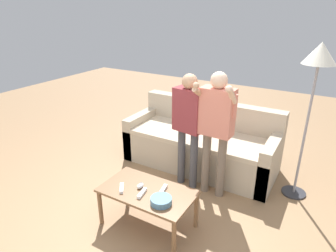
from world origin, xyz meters
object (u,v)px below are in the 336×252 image
at_px(coffee_table, 148,195).
at_px(snack_bowl, 161,201).
at_px(couch, 201,144).
at_px(game_remote_wand_far, 163,190).
at_px(game_remote_nunchuk, 140,186).
at_px(floor_lamp, 318,67).
at_px(game_remote_wand_near, 142,193).
at_px(player_right, 216,121).
at_px(player_center, 189,119).
at_px(game_remote_wand_spare, 122,188).

distance_m(coffee_table, snack_bowl, 0.26).
height_order(couch, snack_bowl, couch).
bearing_deg(game_remote_wand_far, game_remote_nunchuk, -162.49).
xyz_separation_m(snack_bowl, floor_lamp, (0.98, 1.46, 1.08)).
bearing_deg(game_remote_wand_near, game_remote_wand_far, 46.98).
distance_m(snack_bowl, game_remote_wand_far, 0.20).
distance_m(coffee_table, floor_lamp, 2.16).
xyz_separation_m(player_right, game_remote_wand_far, (-0.21, -0.79, -0.49)).
bearing_deg(game_remote_wand_near, floor_lamp, 49.77).
height_order(couch, game_remote_wand_far, couch).
distance_m(player_center, game_remote_wand_spare, 1.11).
bearing_deg(game_remote_wand_near, game_remote_wand_spare, -171.65).
xyz_separation_m(coffee_table, game_remote_wand_spare, (-0.23, -0.12, 0.07)).
relative_size(player_right, game_remote_wand_spare, 10.31).
distance_m(floor_lamp, game_remote_wand_spare, 2.33).
relative_size(coffee_table, player_right, 0.63).
distance_m(couch, snack_bowl, 1.58).
bearing_deg(game_remote_wand_spare, floor_lamp, 45.61).
distance_m(couch, game_remote_wand_far, 1.39).
height_order(player_right, game_remote_wand_far, player_right).
distance_m(couch, player_right, 0.94).
xyz_separation_m(game_remote_nunchuk, game_remote_wand_near, (0.08, -0.08, -0.01)).
distance_m(player_right, game_remote_wand_spare, 1.23).
bearing_deg(game_remote_nunchuk, player_right, 63.48).
relative_size(game_remote_nunchuk, player_center, 0.06).
relative_size(player_right, game_remote_wand_near, 8.98).
relative_size(couch, game_remote_wand_near, 12.46).
distance_m(coffee_table, player_right, 1.09).
bearing_deg(player_right, snack_bowl, -97.06).
distance_m(coffee_table, game_remote_wand_far, 0.17).
bearing_deg(game_remote_nunchuk, snack_bowl, -19.30).
bearing_deg(coffee_table, player_right, 68.15).
relative_size(couch, coffee_table, 2.21).
height_order(floor_lamp, game_remote_wand_far, floor_lamp).
relative_size(coffee_table, game_remote_wand_far, 5.83).
bearing_deg(game_remote_wand_near, game_remote_nunchuk, 132.82).
bearing_deg(game_remote_wand_spare, player_center, 77.06).
relative_size(snack_bowl, game_remote_wand_far, 1.25).
xyz_separation_m(game_remote_nunchuk, game_remote_wand_far, (0.22, 0.07, -0.01)).
distance_m(game_remote_nunchuk, game_remote_wand_near, 0.12).
bearing_deg(game_remote_nunchuk, floor_lamp, 46.25).
bearing_deg(game_remote_wand_spare, game_remote_nunchuk, 39.19).
bearing_deg(game_remote_wand_near, player_right, 69.64).
height_order(snack_bowl, game_remote_wand_far, snack_bowl).
distance_m(floor_lamp, player_right, 1.16).
distance_m(player_right, game_remote_wand_far, 0.95).
height_order(game_remote_nunchuk, player_right, player_right).
bearing_deg(floor_lamp, game_remote_wand_far, -129.88).
bearing_deg(game_remote_wand_spare, player_right, 59.61).
xyz_separation_m(snack_bowl, game_remote_wand_far, (-0.09, 0.18, -0.01)).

